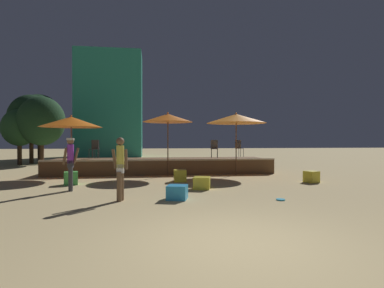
{
  "coord_description": "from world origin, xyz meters",
  "views": [
    {
      "loc": [
        -1.3,
        -4.52,
        1.62
      ],
      "look_at": [
        0.0,
        5.04,
        1.52
      ],
      "focal_mm": 28.0,
      "sensor_mm": 36.0,
      "label": 1
    }
  ],
  "objects_px": {
    "bistro_chair_1": "(94,147)",
    "background_tree_0": "(39,118)",
    "patio_umbrella_0": "(71,122)",
    "bistro_chair_2": "(214,147)",
    "background_tree_2": "(19,128)",
    "patio_umbrella_1": "(168,118)",
    "bistro_chair_0": "(96,147)",
    "cube_seat_3": "(311,177)",
    "cube_seat_1": "(180,176)",
    "cube_seat_0": "(177,192)",
    "cube_seat_2": "(202,183)",
    "background_tree_1": "(42,121)",
    "person_1": "(71,161)",
    "bistro_chair_3": "(239,147)",
    "frisbee_disc": "(281,200)",
    "patio_umbrella_2": "(236,119)",
    "background_tree_3": "(31,119)",
    "cube_seat_4": "(71,178)",
    "person_2": "(120,166)"
  },
  "relations": [
    {
      "from": "patio_umbrella_2",
      "to": "cube_seat_2",
      "type": "height_order",
      "value": "patio_umbrella_2"
    },
    {
      "from": "cube_seat_1",
      "to": "background_tree_3",
      "type": "relative_size",
      "value": 0.1
    },
    {
      "from": "patio_umbrella_0",
      "to": "cube_seat_2",
      "type": "xyz_separation_m",
      "value": [
        5.23,
        -4.03,
        -2.27
      ]
    },
    {
      "from": "cube_seat_3",
      "to": "background_tree_1",
      "type": "relative_size",
      "value": 0.13
    },
    {
      "from": "cube_seat_4",
      "to": "background_tree_2",
      "type": "xyz_separation_m",
      "value": [
        -5.88,
        10.01,
        2.27
      ]
    },
    {
      "from": "cube_seat_0",
      "to": "background_tree_0",
      "type": "height_order",
      "value": "background_tree_0"
    },
    {
      "from": "cube_seat_1",
      "to": "bistro_chair_3",
      "type": "distance_m",
      "value": 5.3
    },
    {
      "from": "cube_seat_2",
      "to": "background_tree_1",
      "type": "relative_size",
      "value": 0.14
    },
    {
      "from": "background_tree_3",
      "to": "patio_umbrella_1",
      "type": "bearing_deg",
      "value": -43.84
    },
    {
      "from": "cube_seat_2",
      "to": "bistro_chair_0",
      "type": "relative_size",
      "value": 0.74
    },
    {
      "from": "bistro_chair_2",
      "to": "person_1",
      "type": "bearing_deg",
      "value": -131.44
    },
    {
      "from": "cube_seat_2",
      "to": "bistro_chair_2",
      "type": "height_order",
      "value": "bistro_chair_2"
    },
    {
      "from": "background_tree_1",
      "to": "frisbee_disc",
      "type": "bearing_deg",
      "value": -51.52
    },
    {
      "from": "cube_seat_3",
      "to": "bistro_chair_2",
      "type": "xyz_separation_m",
      "value": [
        -2.99,
        4.09,
        1.09
      ]
    },
    {
      "from": "bistro_chair_0",
      "to": "background_tree_0",
      "type": "xyz_separation_m",
      "value": [
        -5.85,
        8.78,
        2.08
      ]
    },
    {
      "from": "cube_seat_4",
      "to": "background_tree_1",
      "type": "distance_m",
      "value": 11.14
    },
    {
      "from": "bistro_chair_2",
      "to": "background_tree_2",
      "type": "distance_m",
      "value": 13.76
    },
    {
      "from": "cube_seat_0",
      "to": "bistro_chair_3",
      "type": "relative_size",
      "value": 0.73
    },
    {
      "from": "bistro_chair_0",
      "to": "background_tree_1",
      "type": "relative_size",
      "value": 0.19
    },
    {
      "from": "patio_umbrella_2",
      "to": "bistro_chair_3",
      "type": "distance_m",
      "value": 2.35
    },
    {
      "from": "cube_seat_3",
      "to": "cube_seat_1",
      "type": "bearing_deg",
      "value": 169.93
    },
    {
      "from": "bistro_chair_1",
      "to": "background_tree_0",
      "type": "xyz_separation_m",
      "value": [
        -5.98,
        9.85,
        2.08
      ]
    },
    {
      "from": "patio_umbrella_2",
      "to": "cube_seat_2",
      "type": "bearing_deg",
      "value": -120.8
    },
    {
      "from": "cube_seat_1",
      "to": "background_tree_1",
      "type": "relative_size",
      "value": 0.11
    },
    {
      "from": "person_1",
      "to": "bistro_chair_3",
      "type": "xyz_separation_m",
      "value": [
        7.26,
        5.48,
        0.34
      ]
    },
    {
      "from": "person_1",
      "to": "background_tree_1",
      "type": "xyz_separation_m",
      "value": [
        -4.77,
        11.3,
        1.99
      ]
    },
    {
      "from": "bistro_chair_1",
      "to": "frisbee_disc",
      "type": "distance_m",
      "value": 9.71
    },
    {
      "from": "patio_umbrella_0",
      "to": "bistro_chair_2",
      "type": "bearing_deg",
      "value": 8.7
    },
    {
      "from": "cube_seat_2",
      "to": "bistro_chair_2",
      "type": "bearing_deg",
      "value": 73.42
    },
    {
      "from": "patio_umbrella_0",
      "to": "cube_seat_0",
      "type": "relative_size",
      "value": 4.24
    },
    {
      "from": "frisbee_disc",
      "to": "background_tree_0",
      "type": "height_order",
      "value": "background_tree_0"
    },
    {
      "from": "patio_umbrella_0",
      "to": "bistro_chair_2",
      "type": "xyz_separation_m",
      "value": [
        6.74,
        1.03,
        -1.15
      ]
    },
    {
      "from": "person_1",
      "to": "bistro_chair_2",
      "type": "distance_m",
      "value": 7.57
    },
    {
      "from": "patio_umbrella_2",
      "to": "frisbee_disc",
      "type": "height_order",
      "value": "patio_umbrella_2"
    },
    {
      "from": "cube_seat_3",
      "to": "background_tree_3",
      "type": "relative_size",
      "value": 0.12
    },
    {
      "from": "patio_umbrella_1",
      "to": "bistro_chair_0",
      "type": "height_order",
      "value": "patio_umbrella_1"
    },
    {
      "from": "frisbee_disc",
      "to": "cube_seat_4",
      "type": "bearing_deg",
      "value": 149.44
    },
    {
      "from": "frisbee_disc",
      "to": "background_tree_2",
      "type": "relative_size",
      "value": 0.06
    },
    {
      "from": "patio_umbrella_2",
      "to": "person_2",
      "type": "xyz_separation_m",
      "value": [
        -4.83,
        -5.57,
        -1.75
      ]
    },
    {
      "from": "patio_umbrella_0",
      "to": "bistro_chair_3",
      "type": "bearing_deg",
      "value": 11.27
    },
    {
      "from": "cube_seat_0",
      "to": "bistro_chair_1",
      "type": "height_order",
      "value": "bistro_chair_1"
    },
    {
      "from": "cube_seat_2",
      "to": "cube_seat_0",
      "type": "bearing_deg",
      "value": -120.26
    },
    {
      "from": "bistro_chair_0",
      "to": "patio_umbrella_0",
      "type": "bearing_deg",
      "value": 67.0
    },
    {
      "from": "background_tree_0",
      "to": "background_tree_2",
      "type": "xyz_separation_m",
      "value": [
        -0.1,
        -3.35,
        -0.89
      ]
    },
    {
      "from": "patio_umbrella_0",
      "to": "person_2",
      "type": "xyz_separation_m",
      "value": [
        2.71,
        -5.72,
        -1.54
      ]
    },
    {
      "from": "bistro_chair_1",
      "to": "background_tree_0",
      "type": "relative_size",
      "value": 0.17
    },
    {
      "from": "cube_seat_2",
      "to": "cube_seat_4",
      "type": "height_order",
      "value": "cube_seat_4"
    },
    {
      "from": "bistro_chair_2",
      "to": "background_tree_1",
      "type": "height_order",
      "value": "background_tree_1"
    },
    {
      "from": "cube_seat_0",
      "to": "cube_seat_1",
      "type": "distance_m",
      "value": 3.57
    },
    {
      "from": "bistro_chair_0",
      "to": "background_tree_3",
      "type": "height_order",
      "value": "background_tree_3"
    }
  ]
}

